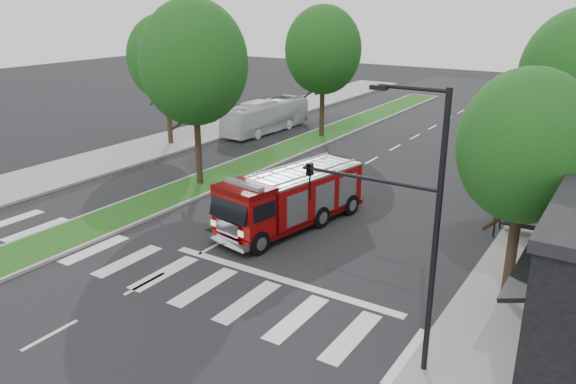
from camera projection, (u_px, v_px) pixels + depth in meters
name	position (u px, v px, depth m)	size (l,w,h in m)	color
ground	(214.00, 246.00, 23.94)	(140.00, 140.00, 0.00)	black
sidewalk_right	(568.00, 229.00, 25.52)	(5.00, 80.00, 0.15)	gray
sidewalk_left	(146.00, 149.00, 39.27)	(5.00, 80.00, 0.15)	gray
median	(308.00, 141.00, 41.32)	(3.00, 50.00, 0.15)	gray
bus_shelter	(536.00, 194.00, 24.07)	(3.20, 1.60, 2.61)	black
tree_right_near	(527.00, 147.00, 17.89)	(4.40, 4.40, 8.05)	black
tree_median_near	(194.00, 63.00, 29.57)	(5.80, 5.80, 10.16)	black
tree_median_far	(323.00, 50.00, 40.83)	(5.60, 5.60, 9.72)	black
tree_left_mid	(165.00, 58.00, 38.63)	(5.20, 5.20, 9.16)	black
streetlight_right_near	(405.00, 212.00, 14.74)	(4.08, 0.22, 8.00)	black
streetlight_right_far	(564.00, 98.00, 33.16)	(2.11, 0.20, 8.00)	black
fire_engine	(291.00, 199.00, 25.58)	(3.82, 8.40, 2.81)	#500404
city_bus	(266.00, 116.00, 44.31)	(2.11, 9.00, 2.51)	silver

